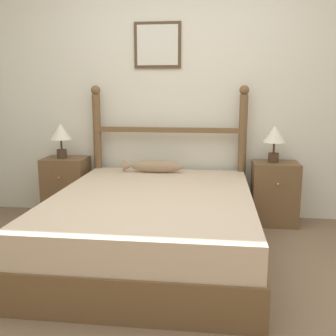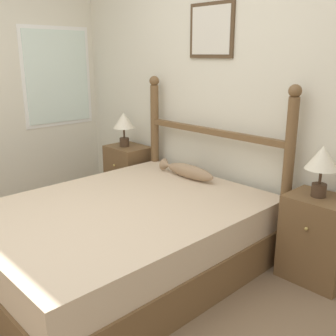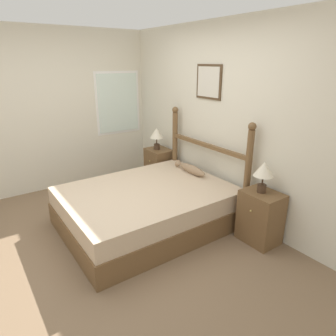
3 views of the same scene
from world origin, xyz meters
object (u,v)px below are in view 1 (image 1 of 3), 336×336
Objects in this scene: table_lamp_left at (61,134)px; nightstand_right at (274,193)px; fish_pillow at (153,166)px; bed at (153,224)px; nightstand_left at (66,187)px; table_lamp_right at (274,136)px.

nightstand_right is at bearing 0.67° from table_lamp_left.
table_lamp_left is 1.02m from fish_pillow.
table_lamp_left is at bearing -179.33° from nightstand_right.
nightstand_left is at bearing 140.35° from bed.
bed is at bearing -140.35° from nightstand_right.
table_lamp_right is 0.60× the size of fish_pillow.
fish_pillow reaches higher than bed.
bed is 0.89m from fish_pillow.
nightstand_right is 1.73× the size of table_lamp_right.
bed is at bearing -80.92° from fish_pillow.
fish_pillow is (-1.21, -0.08, 0.26)m from nightstand_right.
nightstand_left and nightstand_right have the same top height.
fish_pillow is at bearing -176.17° from table_lamp_right.
table_lamp_right is (1.05, 0.90, 0.63)m from bed.
nightstand_left is at bearing -179.97° from table_lamp_right.
table_lamp_right is 1.23m from fish_pillow.
nightstand_right is at bearing 0.00° from nightstand_left.
fish_pillow reaches higher than nightstand_left.
table_lamp_left is at bearing -130.12° from nightstand_left.
fish_pillow is at bearing -3.10° from table_lamp_left.
nightstand_left is 2.21m from table_lamp_right.
bed is 1.41m from nightstand_right.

